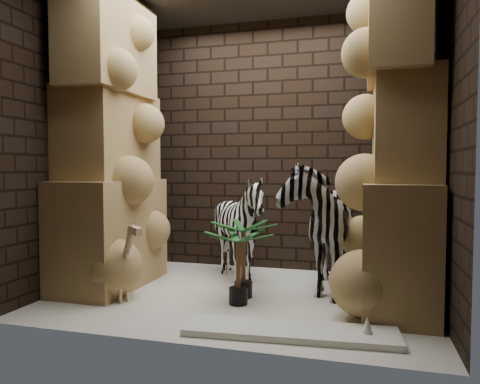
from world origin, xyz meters
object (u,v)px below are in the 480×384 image
(zebra_left, at_px, (239,234))
(palm_front, at_px, (243,259))
(surfboard, at_px, (290,331))
(palm_back, at_px, (238,267))
(zebra_right, at_px, (318,215))
(giraffe_toy, at_px, (117,259))

(zebra_left, relative_size, palm_front, 1.54)
(palm_front, height_order, surfboard, palm_front)
(zebra_left, xyz_separation_m, palm_back, (0.21, -0.79, -0.18))
(palm_front, relative_size, palm_back, 1.09)
(palm_back, bearing_deg, zebra_left, 104.85)
(zebra_right, height_order, giraffe_toy, zebra_right)
(zebra_right, xyz_separation_m, surfboard, (-0.07, -1.35, -0.73))
(palm_front, bearing_deg, surfboard, -55.34)
(palm_front, xyz_separation_m, surfboard, (0.58, -0.84, -0.34))
(palm_front, distance_m, surfboard, 1.08)
(zebra_left, relative_size, surfboard, 0.72)
(giraffe_toy, height_order, palm_front, giraffe_toy)
(palm_front, distance_m, palm_back, 0.23)
(giraffe_toy, relative_size, surfboard, 0.50)
(giraffe_toy, xyz_separation_m, surfboard, (1.68, -0.42, -0.36))
(palm_back, bearing_deg, giraffe_toy, -170.11)
(giraffe_toy, bearing_deg, palm_back, 32.94)
(zebra_left, xyz_separation_m, palm_front, (0.19, -0.56, -0.15))
(zebra_right, distance_m, palm_back, 1.06)
(zebra_left, bearing_deg, surfboard, -53.35)
(zebra_right, height_order, palm_front, zebra_right)
(palm_front, height_order, palm_back, palm_front)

